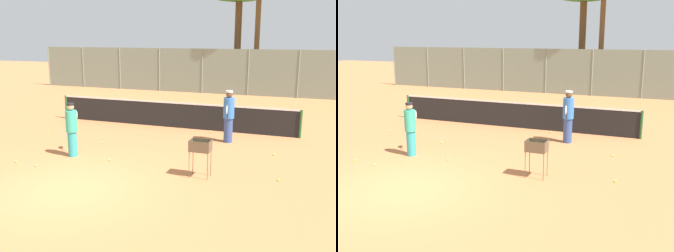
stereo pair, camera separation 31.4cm
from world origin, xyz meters
The scene contains 15 objects.
ground_plane centered at (0.00, 0.00, 0.00)m, with size 80.00×80.00×0.00m, color #C67242.
tennis_net centered at (0.00, 7.40, 0.56)m, with size 10.39×0.10×1.07m.
back_fence centered at (0.00, 17.51, 1.46)m, with size 27.36×0.08×2.92m.
player_white_outfit centered at (2.74, 5.89, 0.97)m, with size 0.39×0.95×1.87m.
player_red_cap centered at (-1.52, 2.50, 0.89)m, with size 0.40×0.89×1.71m.
ball_cart centered at (2.79, 2.09, 0.80)m, with size 0.56×0.41×1.03m.
tennis_ball_0 centered at (-2.77, 1.33, 0.03)m, with size 0.07×0.07×0.07m, color #D1E54C.
tennis_ball_1 centered at (1.80, 7.08, 0.03)m, with size 0.07×0.07×0.07m, color #D1E54C.
tennis_ball_2 centered at (-1.96, 1.22, 0.03)m, with size 0.07×0.07×0.07m, color #D1E54C.
tennis_ball_3 centered at (-0.21, 2.49, 0.03)m, with size 0.07×0.07×0.07m, color #D1E54C.
tennis_ball_4 centered at (4.82, 2.51, 0.03)m, with size 0.07×0.07×0.07m, color #D1E54C.
tennis_ball_5 centered at (4.48, 4.81, 0.03)m, with size 0.07×0.07×0.07m, color #D1E54C.
tennis_ball_6 centered at (-4.29, 4.90, 0.03)m, with size 0.07×0.07×0.07m, color #D1E54C.
tennis_ball_7 centered at (-1.40, 4.09, 0.03)m, with size 0.07×0.07×0.07m, color #D1E54C.
parked_car centered at (-1.24, 20.58, 0.66)m, with size 4.20×1.70×1.60m.
Camera 1 is at (5.51, -7.67, 3.75)m, focal length 42.00 mm.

